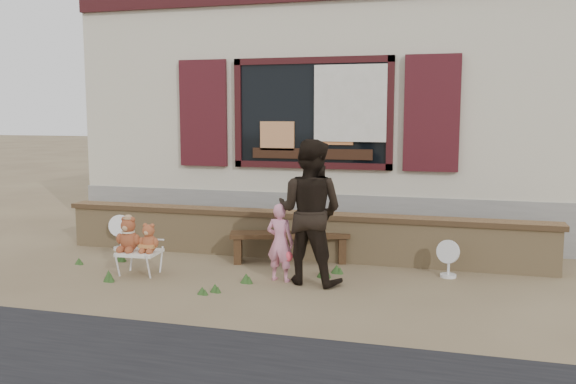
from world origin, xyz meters
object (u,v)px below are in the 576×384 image
(teddy_bear_right, at_px, (149,237))
(child, at_px, (280,242))
(bench, at_px, (290,240))
(adult, at_px, (310,212))
(teddy_bear_left, at_px, (129,233))
(folding_chair, at_px, (139,253))

(teddy_bear_right, bearing_deg, child, 3.18)
(bench, xyz_separation_m, teddy_bear_right, (-1.54, -1.13, 0.19))
(bench, height_order, adult, adult)
(adult, bearing_deg, teddy_bear_left, 15.58)
(teddy_bear_left, relative_size, adult, 0.26)
(folding_chair, xyz_separation_m, adult, (2.19, 0.22, 0.60))
(child, bearing_deg, adult, -166.49)
(teddy_bear_left, distance_m, child, 1.97)
(teddy_bear_left, distance_m, teddy_bear_right, 0.28)
(teddy_bear_right, xyz_separation_m, adult, (2.05, 0.22, 0.38))
(teddy_bear_right, bearing_deg, adult, 2.73)
(folding_chair, distance_m, teddy_bear_right, 0.26)
(folding_chair, xyz_separation_m, child, (1.82, 0.20, 0.21))
(bench, relative_size, child, 1.73)
(folding_chair, height_order, adult, adult)
(teddy_bear_left, xyz_separation_m, teddy_bear_right, (0.28, 0.02, -0.04))
(bench, distance_m, teddy_bear_left, 2.16)
(teddy_bear_left, xyz_separation_m, child, (1.96, 0.21, -0.05))
(bench, distance_m, child, 0.97)
(teddy_bear_right, distance_m, adult, 2.09)
(folding_chair, bearing_deg, child, 2.94)
(bench, height_order, teddy_bear_right, teddy_bear_right)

